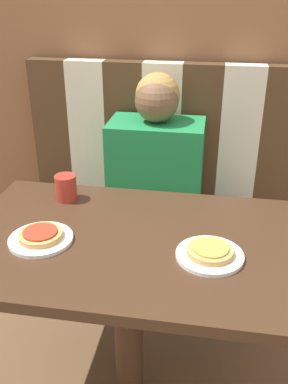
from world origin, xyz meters
TOP-DOWN VIEW (x-y plane):
  - wall_back at (0.00, 0.92)m, footprint 7.00×0.05m
  - booth_seat at (0.00, 0.63)m, footprint 1.25×0.46m
  - booth_backrest at (0.00, 0.82)m, footprint 1.25×0.08m
  - dining_table at (0.00, 0.00)m, footprint 1.05×0.68m
  - person at (0.00, 0.64)m, footprint 0.41×0.25m
  - plate_left at (-0.26, -0.06)m, footprint 0.20×0.20m
  - plate_right at (0.26, -0.06)m, footprint 0.20×0.20m
  - pizza_left at (-0.26, -0.06)m, footprint 0.13×0.13m
  - pizza_right at (0.26, -0.06)m, footprint 0.13×0.13m
  - drinking_cup at (-0.27, 0.22)m, footprint 0.08×0.08m

SIDE VIEW (x-z plane):
  - booth_seat at x=0.00m, z-range 0.00..0.45m
  - dining_table at x=0.00m, z-range 0.26..0.96m
  - plate_left at x=-0.26m, z-range 0.70..0.71m
  - plate_right at x=0.26m, z-range 0.70..0.71m
  - pizza_left at x=-0.26m, z-range 0.71..0.73m
  - pizza_right at x=0.26m, z-range 0.71..0.73m
  - person at x=0.00m, z-range 0.42..1.05m
  - drinking_cup at x=-0.27m, z-range 0.70..0.79m
  - booth_backrest at x=0.00m, z-range 0.45..1.09m
  - wall_back at x=0.00m, z-range 0.00..2.60m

